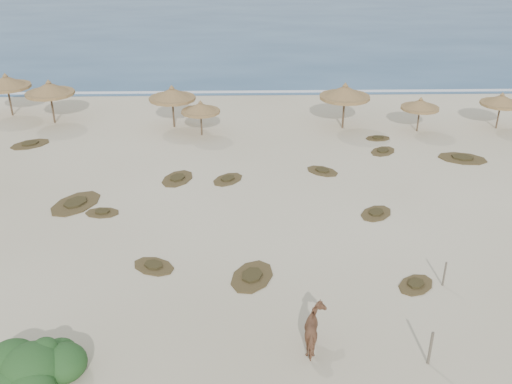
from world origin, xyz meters
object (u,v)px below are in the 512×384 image
palapa_1 (49,89)px  horse (316,331)px  bush (34,368)px  palapa_0 (6,83)px

palapa_1 → horse: (15.71, -23.61, -1.71)m
horse → bush: (-9.03, -1.28, -0.24)m
horse → palapa_0: bearing=-47.2°
palapa_0 → palapa_1: palapa_0 is taller
palapa_0 → bush: size_ratio=1.04×
horse → bush: bearing=13.6°
bush → horse: bearing=8.0°
palapa_0 → palapa_1: size_ratio=0.78×
palapa_1 → bush: palapa_1 is taller
horse → bush: horse is taller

